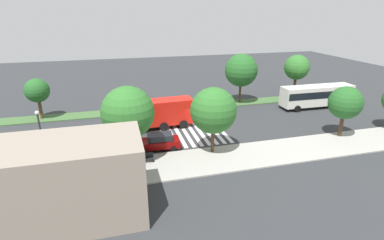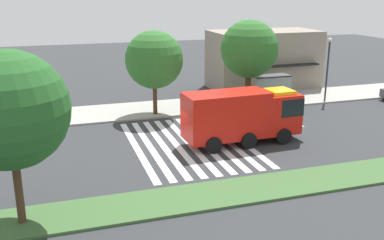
{
  "view_description": "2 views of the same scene",
  "coord_description": "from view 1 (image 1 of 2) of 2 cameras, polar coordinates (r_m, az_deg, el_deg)",
  "views": [
    {
      "loc": [
        9.41,
        34.03,
        14.23
      ],
      "look_at": [
        0.78,
        1.37,
        1.49
      ],
      "focal_mm": 27.53,
      "sensor_mm": 36.0,
      "label": 1
    },
    {
      "loc": [
        -7.75,
        -27.19,
        10.21
      ],
      "look_at": [
        1.49,
        1.56,
        1.17
      ],
      "focal_mm": 41.24,
      "sensor_mm": 36.0,
      "label": 2
    }
  ],
  "objects": [
    {
      "name": "parked_car_west",
      "position": [
        31.88,
        -6.52,
        -4.18
      ],
      "size": [
        4.75,
        2.26,
        1.78
      ],
      "rotation": [
        0.0,
        0.0,
        -0.05
      ],
      "color": "#720505",
      "rests_on": "ground_plane"
    },
    {
      "name": "fire_truck",
      "position": [
        37.34,
        -6.38,
        1.47
      ],
      "size": [
        8.36,
        3.07,
        3.63
      ],
      "rotation": [
        0.0,
        0.0,
        0.05
      ],
      "color": "red",
      "rests_on": "ground_plane"
    },
    {
      "name": "transit_bus",
      "position": [
        48.8,
        23.03,
        4.52
      ],
      "size": [
        11.26,
        2.98,
        3.4
      ],
      "rotation": [
        0.0,
        0.0,
        3.13
      ],
      "color": "silver",
      "rests_on": "ground_plane"
    },
    {
      "name": "sidewalk",
      "position": [
        30.06,
        5.33,
        -7.54
      ],
      "size": [
        60.0,
        5.44,
        0.14
      ],
      "primitive_type": "cube",
      "color": "#9E9B93",
      "rests_on": "ground_plane"
    },
    {
      "name": "sidewalk_tree_center",
      "position": [
        29.65,
        4.16,
        1.81
      ],
      "size": [
        4.72,
        4.72,
        6.9
      ],
      "color": "#47301E",
      "rests_on": "sidewalk"
    },
    {
      "name": "bus_stop_shelter",
      "position": [
        28.78,
        -17.14,
        -5.72
      ],
      "size": [
        3.5,
        1.4,
        2.46
      ],
      "color": "#4C4C51",
      "rests_on": "sidewalk"
    },
    {
      "name": "ground_plane",
      "position": [
        38.06,
        0.61,
        -1.29
      ],
      "size": [
        120.0,
        120.0,
        0.0
      ],
      "primitive_type": "plane",
      "color": "#2D3033"
    },
    {
      "name": "bench_near_shelter",
      "position": [
        29.39,
        -9.03,
        -7.26
      ],
      "size": [
        1.6,
        0.5,
        0.9
      ],
      "color": "black",
      "rests_on": "sidewalk"
    },
    {
      "name": "sidewalk_tree_west",
      "position": [
        37.86,
        27.58,
        2.94
      ],
      "size": [
        3.77,
        3.77,
        5.99
      ],
      "color": "#47301E",
      "rests_on": "sidewalk"
    },
    {
      "name": "median_strip",
      "position": [
        45.35,
        -2.07,
        2.46
      ],
      "size": [
        60.0,
        3.0,
        0.14
      ],
      "primitive_type": "cube",
      "color": "#3D6033",
      "rests_on": "ground_plane"
    },
    {
      "name": "median_tree_far_west",
      "position": [
        51.76,
        19.64,
        9.56
      ],
      "size": [
        4.04,
        4.04,
        7.23
      ],
      "color": "#513823",
      "rests_on": "median_strip"
    },
    {
      "name": "crosswalk",
      "position": [
        37.88,
        -0.52,
        -1.39
      ],
      "size": [
        7.65,
        11.73,
        0.01
      ],
      "color": "silver",
      "rests_on": "ground_plane"
    },
    {
      "name": "street_lamp",
      "position": [
        29.76,
        -27.15,
        -2.7
      ],
      "size": [
        0.36,
        0.36,
        5.79
      ],
      "color": "#2D2D30",
      "rests_on": "sidewalk"
    },
    {
      "name": "median_tree_west",
      "position": [
        46.99,
        9.5,
        9.48
      ],
      "size": [
        5.1,
        5.1,
        7.76
      ],
      "color": "#47301E",
      "rests_on": "median_strip"
    },
    {
      "name": "storefront_building",
      "position": [
        22.71,
        -23.95,
        -10.97
      ],
      "size": [
        11.23,
        6.42,
        5.99
      ],
      "color": "gray",
      "rests_on": "ground_plane"
    },
    {
      "name": "sidewalk_tree_east",
      "position": [
        28.02,
        -12.31,
        1.36
      ],
      "size": [
        4.99,
        4.99,
        7.57
      ],
      "color": "#47301E",
      "rests_on": "sidewalk"
    },
    {
      "name": "median_tree_center",
      "position": [
        44.46,
        -27.82,
        5.03
      ],
      "size": [
        3.2,
        3.2,
        5.56
      ],
      "color": "#513823",
      "rests_on": "median_strip"
    }
  ]
}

